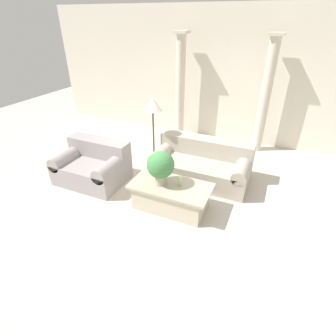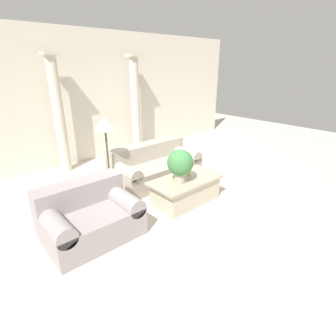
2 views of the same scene
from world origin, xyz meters
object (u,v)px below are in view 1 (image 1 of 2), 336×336
(potted_plant, at_px, (161,166))
(floor_lamp, at_px, (153,108))
(sofa_long, at_px, (202,164))
(loveseat, at_px, (93,165))
(coffee_table, at_px, (171,196))

(potted_plant, height_order, floor_lamp, floor_lamp)
(sofa_long, xyz_separation_m, loveseat, (-1.97, -0.94, 0.01))
(sofa_long, bearing_deg, potted_plant, -106.94)
(sofa_long, height_order, loveseat, same)
(loveseat, distance_m, coffee_table, 1.81)
(loveseat, bearing_deg, floor_lamp, 47.04)
(potted_plant, relative_size, floor_lamp, 0.38)
(sofa_long, bearing_deg, loveseat, -154.58)
(coffee_table, relative_size, potted_plant, 2.32)
(loveseat, xyz_separation_m, potted_plant, (1.62, -0.24, 0.47))
(loveseat, relative_size, coffee_table, 0.96)
(potted_plant, xyz_separation_m, floor_lamp, (-0.73, 1.19, 0.53))
(sofa_long, bearing_deg, floor_lamp, 179.08)
(sofa_long, relative_size, potted_plant, 3.26)
(sofa_long, height_order, floor_lamp, floor_lamp)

